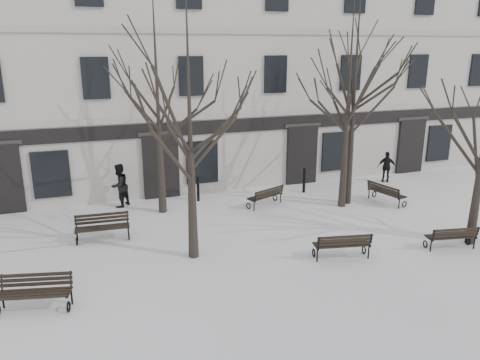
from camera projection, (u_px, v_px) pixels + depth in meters
name	position (u px, v px, depth m)	size (l,w,h in m)	color
ground	(312.00, 258.00, 15.29)	(100.00, 100.00, 0.00)	white
building	(206.00, 68.00, 25.53)	(40.40, 10.20, 11.40)	#BAB5AC
tree_1	(189.00, 101.00, 14.00)	(5.68, 5.68, 8.12)	black
tree_4	(156.00, 77.00, 18.01)	(6.19, 6.19, 8.84)	black
tree_5	(349.00, 81.00, 18.78)	(5.93, 5.93, 8.48)	black
tree_6	(356.00, 73.00, 19.09)	(6.29, 6.29, 8.98)	black
bench_0	(35.00, 291.00, 12.21)	(1.94, 1.06, 0.93)	black
bench_1	(342.00, 244.00, 15.11)	(1.90, 0.99, 0.92)	black
bench_2	(452.00, 236.00, 15.84)	(1.76, 0.90, 0.85)	black
bench_3	(102.00, 226.00, 16.59)	(1.90, 0.79, 0.94)	black
bench_4	(266.00, 196.00, 20.10)	(1.79, 1.23, 0.86)	black
bench_5	(386.00, 192.00, 20.49)	(1.03, 1.86, 0.89)	black
bollard_a	(198.00, 188.00, 20.73)	(0.15, 0.15, 1.14)	black
bollard_b	(304.00, 179.00, 21.94)	(0.15, 0.15, 1.20)	black
pedestrian_b	(121.00, 206.00, 20.19)	(0.91, 0.71, 1.88)	black
pedestrian_c	(385.00, 182.00, 23.82)	(0.92, 0.38, 1.57)	black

